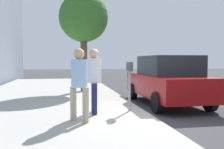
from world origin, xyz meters
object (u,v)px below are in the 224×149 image
pedestrian_at_meter (94,75)px  parked_sedan_near (167,80)px  parking_meter (130,76)px  pedestrian_bystander (79,79)px  street_tree (84,18)px

pedestrian_at_meter → parked_sedan_near: bearing=35.7°
parking_meter → parked_sedan_near: size_ratio=0.32×
pedestrian_bystander → pedestrian_at_meter: bearing=15.5°
parked_sedan_near → street_tree: 5.22m
pedestrian_at_meter → parked_sedan_near: (1.72, -2.83, -0.30)m
pedestrian_at_meter → street_tree: 5.75m
parking_meter → parked_sedan_near: 2.43m
pedestrian_at_meter → street_tree: bearing=93.6°
parking_meter → street_tree: street_tree is taller
parked_sedan_near → street_tree: size_ratio=0.94×
pedestrian_at_meter → parked_sedan_near: 3.33m
parking_meter → pedestrian_bystander: 1.79m
pedestrian_bystander → street_tree: street_tree is taller
street_tree → parking_meter: bearing=-169.5°
pedestrian_at_meter → pedestrian_bystander: bearing=-112.5°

